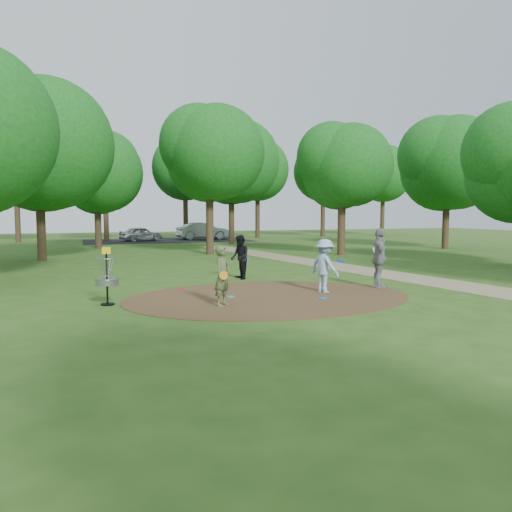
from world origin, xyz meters
name	(u,v)px	position (x,y,z in m)	size (l,w,h in m)	color
ground	(270,297)	(0.00, 0.00, 0.00)	(100.00, 100.00, 0.00)	#2D5119
dirt_clearing	(270,297)	(0.00, 0.00, 0.01)	(8.40, 8.40, 0.02)	#47301C
footpath	(414,278)	(6.50, 2.00, 0.01)	(2.00, 40.00, 0.01)	#8C7A5B
parking_lot	(168,240)	(2.00, 30.00, 0.00)	(14.00, 8.00, 0.01)	black
player_observer_with_disc	(223,276)	(-1.66, -0.87, 0.80)	(0.68, 0.69, 1.60)	#4D5D35
player_throwing_with_disc	(325,266)	(1.88, 0.22, 0.82)	(1.14, 1.20, 1.64)	#8EB3D4
player_walking_with_disc	(240,257)	(0.37, 4.02, 0.81)	(0.64, 0.80, 1.63)	black
player_waiting_with_disc	(379,258)	(3.95, 0.42, 0.98)	(0.79, 1.24, 1.95)	gray
disc_ground_cyan	(231,297)	(-1.08, 0.31, 0.03)	(0.22, 0.22, 0.02)	#18ACC4
disc_ground_blue	(323,298)	(1.31, -0.79, 0.03)	(0.22, 0.22, 0.02)	blue
disc_ground_red	(181,289)	(-2.17, 2.15, 0.03)	(0.22, 0.22, 0.02)	red
car_left	(141,234)	(-0.28, 29.89, 0.61)	(1.45, 3.60, 1.23)	#B0B1B8
car_right	(203,231)	(5.25, 30.54, 0.77)	(1.62, 4.64, 1.53)	#95989C
disc_golf_basket	(107,272)	(-4.50, 0.30, 0.87)	(0.63, 0.63, 1.54)	black
tree_ring	(249,150)	(2.30, 8.69, 5.31)	(37.27, 46.12, 9.42)	#332316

